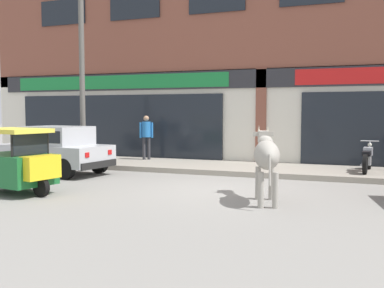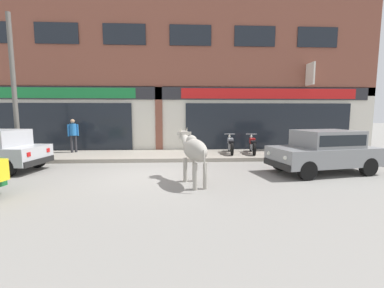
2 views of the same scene
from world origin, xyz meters
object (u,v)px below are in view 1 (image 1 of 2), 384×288
(auto_rickshaw, at_px, (17,165))
(cow, at_px, (266,155))
(pedestrian, at_px, (146,133))
(motorcycle_0, at_px, (367,158))
(utility_pole, at_px, (82,78))
(car_0, at_px, (55,147))

(auto_rickshaw, bearing_deg, cow, 10.02)
(auto_rickshaw, height_order, pedestrian, pedestrian)
(auto_rickshaw, xyz_separation_m, pedestrian, (0.17, 6.37, 0.48))
(auto_rickshaw, distance_m, motorcycle_0, 9.58)
(auto_rickshaw, distance_m, pedestrian, 6.39)
(cow, bearing_deg, auto_rickshaw, -169.98)
(cow, bearing_deg, utility_pole, 152.44)
(car_0, distance_m, motorcycle_0, 9.35)
(auto_rickshaw, relative_size, utility_pole, 0.37)
(car_0, bearing_deg, motorcycle_0, 16.58)
(utility_pole, bearing_deg, car_0, -87.19)
(motorcycle_0, height_order, utility_pole, utility_pole)
(car_0, distance_m, pedestrian, 3.64)
(cow, bearing_deg, car_0, 163.48)
(auto_rickshaw, height_order, utility_pole, utility_pole)
(pedestrian, bearing_deg, motorcycle_0, -4.92)
(pedestrian, height_order, utility_pole, utility_pole)
(motorcycle_0, xyz_separation_m, pedestrian, (-7.50, 0.65, 0.60))
(auto_rickshaw, xyz_separation_m, utility_pole, (-1.36, 4.66, 2.39))
(cow, xyz_separation_m, auto_rickshaw, (-5.65, -1.00, -0.35))
(cow, height_order, car_0, cow)
(auto_rickshaw, xyz_separation_m, motorcycle_0, (7.68, 5.72, -0.11))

